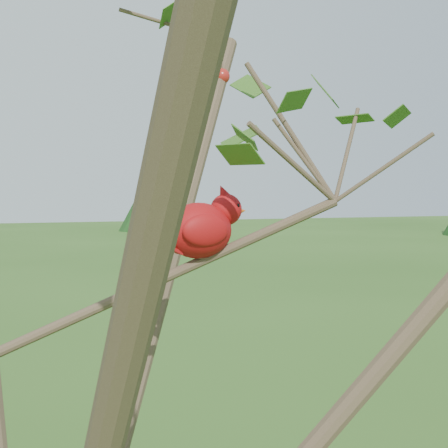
# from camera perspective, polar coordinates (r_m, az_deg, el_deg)

# --- Properties ---
(crabapple_tree) EXTENTS (2.35, 2.05, 2.95)m
(crabapple_tree) POSITION_cam_1_polar(r_m,az_deg,el_deg) (1.05, -15.22, -2.80)
(crabapple_tree) COLOR #3F3022
(crabapple_tree) RESTS_ON ground
(cardinal) EXTENTS (0.20, 0.11, 0.14)m
(cardinal) POSITION_cam_1_polar(r_m,az_deg,el_deg) (1.19, -1.85, -0.29)
(cardinal) COLOR #A10D0E
(cardinal) RESTS_ON ground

